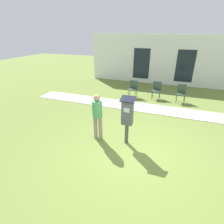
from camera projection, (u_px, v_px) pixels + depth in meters
name	position (u px, v px, depth m)	size (l,w,h in m)	color
ground_plane	(132.00, 152.00, 5.31)	(40.00, 40.00, 0.00)	olive
sidewalk	(150.00, 108.00, 8.27)	(12.00, 1.10, 0.02)	beige
building_facade	(163.00, 60.00, 11.51)	(10.00, 0.26, 3.20)	white
parking_meter	(127.00, 115.00, 5.34)	(0.44, 0.31, 1.59)	#4C4C4C
person_standing	(97.00, 114.00, 5.61)	(0.32, 0.32, 1.58)	gray
outdoor_chair_left	(133.00, 87.00, 9.57)	(0.44, 0.44, 0.90)	#334738
outdoor_chair_middle	(157.00, 89.00, 9.36)	(0.44, 0.44, 0.90)	#334738
outdoor_chair_right	(181.00, 92.00, 8.87)	(0.44, 0.44, 0.90)	#334738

